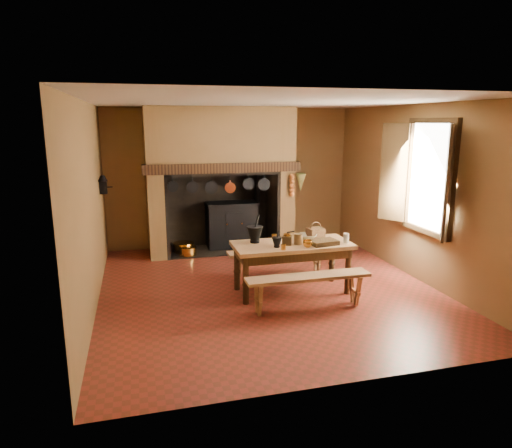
{
  "coord_description": "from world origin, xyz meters",
  "views": [
    {
      "loc": [
        -1.86,
        -6.44,
        2.52
      ],
      "look_at": [
        -0.1,
        0.3,
        0.96
      ],
      "focal_mm": 32.0,
      "sensor_mm": 36.0,
      "label": 1
    }
  ],
  "objects_px": {
    "bench_front": "(308,284)",
    "iron_range": "(232,224)",
    "work_table": "(292,251)",
    "wicker_basket": "(315,232)",
    "coffee_grinder": "(287,239)",
    "mixing_bowl": "(308,236)"
  },
  "relations": [
    {
      "from": "iron_range",
      "to": "wicker_basket",
      "type": "distance_m",
      "value": 2.59
    },
    {
      "from": "bench_front",
      "to": "mixing_bowl",
      "type": "height_order",
      "value": "mixing_bowl"
    },
    {
      "from": "mixing_bowl",
      "to": "wicker_basket",
      "type": "distance_m",
      "value": 0.17
    },
    {
      "from": "work_table",
      "to": "wicker_basket",
      "type": "relative_size",
      "value": 6.12
    },
    {
      "from": "mixing_bowl",
      "to": "iron_range",
      "type": "bearing_deg",
      "value": 105.28
    },
    {
      "from": "bench_front",
      "to": "mixing_bowl",
      "type": "bearing_deg",
      "value": 70.06
    },
    {
      "from": "iron_range",
      "to": "coffee_grinder",
      "type": "relative_size",
      "value": 7.72
    },
    {
      "from": "iron_range",
      "to": "work_table",
      "type": "height_order",
      "value": "iron_range"
    },
    {
      "from": "work_table",
      "to": "bench_front",
      "type": "bearing_deg",
      "value": -90.0
    },
    {
      "from": "iron_range",
      "to": "mixing_bowl",
      "type": "xyz_separation_m",
      "value": [
        0.68,
        -2.49,
        0.31
      ]
    },
    {
      "from": "coffee_grinder",
      "to": "bench_front",
      "type": "bearing_deg",
      "value": -56.78
    },
    {
      "from": "bench_front",
      "to": "coffee_grinder",
      "type": "height_order",
      "value": "coffee_grinder"
    },
    {
      "from": "iron_range",
      "to": "mixing_bowl",
      "type": "height_order",
      "value": "iron_range"
    },
    {
      "from": "iron_range",
      "to": "mixing_bowl",
      "type": "relative_size",
      "value": 5.59
    },
    {
      "from": "work_table",
      "to": "mixing_bowl",
      "type": "distance_m",
      "value": 0.41
    },
    {
      "from": "work_table",
      "to": "wicker_basket",
      "type": "xyz_separation_m",
      "value": [
        0.48,
        0.27,
        0.2
      ]
    },
    {
      "from": "coffee_grinder",
      "to": "wicker_basket",
      "type": "xyz_separation_m",
      "value": [
        0.58,
        0.33,
        0.0
      ]
    },
    {
      "from": "iron_range",
      "to": "mixing_bowl",
      "type": "distance_m",
      "value": 2.6
    },
    {
      "from": "coffee_grinder",
      "to": "wicker_basket",
      "type": "relative_size",
      "value": 0.72
    },
    {
      "from": "coffee_grinder",
      "to": "mixing_bowl",
      "type": "bearing_deg",
      "value": 55.81
    },
    {
      "from": "bench_front",
      "to": "wicker_basket",
      "type": "relative_size",
      "value": 6.04
    },
    {
      "from": "bench_front",
      "to": "iron_range",
      "type": "bearing_deg",
      "value": 96.05
    }
  ]
}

